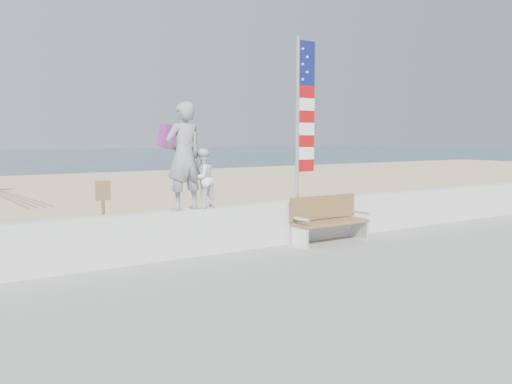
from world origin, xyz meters
TOP-DOWN VIEW (x-y plane):
  - ground at (0.00, 0.00)m, footprint 220.00×220.00m
  - sand at (0.00, 9.00)m, footprint 90.00×40.00m
  - seawall at (0.00, 2.00)m, footprint 30.00×0.35m
  - adult at (-1.30, 2.00)m, footprint 0.78×0.55m
  - child at (-0.92, 2.00)m, footprint 0.68×0.60m
  - bench at (1.91, 1.55)m, footprint 1.80×0.57m
  - flag at (1.53, 2.00)m, footprint 0.50×0.08m
  - parafoil_kite at (0.09, 5.15)m, footprint 1.12×0.53m
  - sign at (-2.22, 4.01)m, footprint 0.32×0.07m

SIDE VIEW (x-z plane):
  - ground at x=0.00m, z-range 0.00..0.00m
  - sand at x=0.00m, z-range 0.00..0.08m
  - seawall at x=0.00m, z-range 0.18..1.08m
  - bench at x=1.91m, z-range 0.19..1.19m
  - sign at x=-2.22m, z-range 0.21..1.67m
  - child at x=-0.92m, z-range 1.08..2.24m
  - adult at x=-1.30m, z-range 1.08..3.12m
  - parafoil_kite at x=0.09m, z-range 2.02..2.77m
  - flag at x=1.53m, z-range 1.24..4.74m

